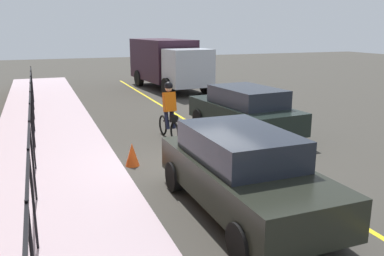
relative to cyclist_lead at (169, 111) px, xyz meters
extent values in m
plane|color=#383630|center=(-2.88, 0.18, -0.91)|extent=(80.00, 80.00, 0.00)
cube|color=yellow|center=(-2.88, -1.42, -0.91)|extent=(36.00, 0.12, 0.01)
cube|color=#B29CA5|center=(-2.88, 3.58, -0.84)|extent=(40.00, 3.20, 0.15)
cylinder|color=black|center=(-5.76, 3.98, 0.04)|extent=(0.04, 0.04, 1.60)
cylinder|color=black|center=(-3.82, 3.98, 0.04)|extent=(0.04, 0.04, 1.60)
cylinder|color=black|center=(-1.88, 3.98, 0.04)|extent=(0.04, 0.04, 1.60)
cylinder|color=black|center=(0.06, 3.98, 0.04)|extent=(0.04, 0.04, 1.60)
cylinder|color=black|center=(2.00, 3.98, 0.04)|extent=(0.04, 0.04, 1.60)
cylinder|color=black|center=(3.94, 3.98, 0.04)|extent=(0.04, 0.04, 1.60)
cylinder|color=black|center=(5.87, 3.98, 0.04)|extent=(0.04, 0.04, 1.60)
cylinder|color=black|center=(7.81, 3.98, 0.04)|extent=(0.04, 0.04, 1.60)
cube|color=black|center=(-1.88, 3.98, 0.79)|extent=(19.39, 0.04, 0.04)
torus|color=black|center=(0.60, 0.03, -0.58)|extent=(0.66, 0.09, 0.66)
torus|color=black|center=(-0.44, -0.02, -0.58)|extent=(0.66, 0.09, 0.66)
cube|color=black|center=(0.08, 0.00, -0.33)|extent=(0.93, 0.09, 0.24)
cylinder|color=black|center=(-0.07, 0.00, -0.18)|extent=(0.03, 0.03, 0.35)
cube|color=#E15E0B|center=(-0.02, 0.00, 0.29)|extent=(0.36, 0.38, 0.63)
sphere|color=tan|center=(0.03, 0.00, 0.71)|extent=(0.22, 0.22, 0.22)
sphere|color=black|center=(0.03, 0.00, 0.78)|extent=(0.26, 0.26, 0.26)
cylinder|color=#191E38|center=(-0.04, 0.10, -0.23)|extent=(0.34, 0.14, 0.65)
cylinder|color=#191E38|center=(-0.03, -0.10, -0.23)|extent=(0.34, 0.14, 0.65)
cube|color=black|center=(-0.39, -0.02, -0.16)|extent=(0.25, 0.21, 0.18)
cube|color=black|center=(-0.26, -2.46, -0.24)|extent=(4.56, 2.23, 0.70)
cube|color=#1E232D|center=(-0.46, -2.48, 0.39)|extent=(2.61, 1.82, 0.56)
cylinder|color=black|center=(1.15, -1.47, -0.59)|extent=(0.66, 0.28, 0.64)
cylinder|color=black|center=(1.32, -3.16, -0.59)|extent=(0.66, 0.28, 0.64)
cylinder|color=black|center=(-1.83, -1.77, -0.59)|extent=(0.66, 0.28, 0.64)
cylinder|color=black|center=(-1.66, -3.46, -0.59)|extent=(0.66, 0.28, 0.64)
cube|color=black|center=(-5.49, 0.31, -0.24)|extent=(4.43, 1.87, 0.70)
cube|color=#1E232D|center=(-5.29, 0.31, 0.39)|extent=(2.49, 1.62, 0.56)
cylinder|color=black|center=(-6.97, -0.56, -0.59)|extent=(0.64, 0.23, 0.64)
cylinder|color=black|center=(-7.00, 1.14, -0.59)|extent=(0.64, 0.23, 0.64)
cylinder|color=black|center=(-3.98, -0.52, -0.59)|extent=(0.64, 0.23, 0.64)
cylinder|color=black|center=(-4.01, 1.18, -0.59)|extent=(0.64, 0.23, 0.64)
cube|color=#2F1927|center=(11.19, -3.20, 0.72)|extent=(4.97, 2.84, 2.30)
cube|color=#B5BCC7|center=(7.79, -3.53, 0.52)|extent=(2.02, 2.37, 1.90)
cylinder|color=black|center=(8.03, -4.63, -0.43)|extent=(0.98, 0.39, 0.96)
cylinder|color=black|center=(7.82, -2.40, -0.43)|extent=(0.98, 0.39, 0.96)
cylinder|color=black|center=(12.36, -4.22, -0.43)|extent=(0.98, 0.39, 0.96)
cylinder|color=black|center=(12.14, -1.99, -0.43)|extent=(0.98, 0.39, 0.96)
cone|color=#F25318|center=(-2.07, 1.67, -0.61)|extent=(0.36, 0.36, 0.59)
camera|label=1|loc=(-11.84, 3.77, 2.52)|focal=38.05mm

